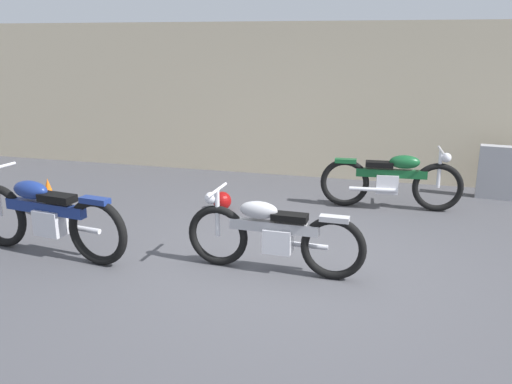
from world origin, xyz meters
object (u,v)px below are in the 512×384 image
Objects in this scene: motorcycle_green at (392,180)px; motorcycle_silver at (272,234)px; stone_marker at (499,173)px; helmet at (222,201)px; traffic_cone at (49,197)px; motorcycle_blue at (45,216)px.

motorcycle_silver is (-1.17, -2.60, -0.02)m from motorcycle_green.
stone_marker is 4.32m from helmet.
motorcycle_silver reaches higher than traffic_cone.
helmet is 0.12× the size of motorcycle_blue.
stone_marker is 0.41× the size of motorcycle_green.
motorcycle_blue is at bearing -147.15° from motorcycle_green.
motorcycle_silver is (3.45, -0.97, 0.15)m from traffic_cone.
helmet is at bearing -157.02° from stone_marker.
traffic_cone is 0.28× the size of motorcycle_silver.
stone_marker is at bearing 22.71° from traffic_cone.
motorcycle_green reaches higher than motorcycle_silver.
helmet is at bearing -167.38° from motorcycle_green.
motorcycle_blue is at bearing -123.47° from helmet.
motorcycle_green is (4.62, 1.62, 0.17)m from traffic_cone.
motorcycle_blue is (-3.78, -2.83, 0.03)m from motorcycle_green.
motorcycle_blue is (0.84, -1.21, 0.20)m from traffic_cone.
traffic_cone is at bearing -157.29° from stone_marker.
helmet is 0.13× the size of motorcycle_green.
motorcycle_green is 4.72m from motorcycle_blue.
motorcycle_silver is at bearing -57.40° from helmet.
helmet is 2.50m from motorcycle_green.
motorcycle_blue reaches higher than motorcycle_green.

